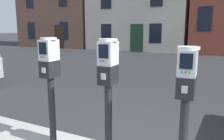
# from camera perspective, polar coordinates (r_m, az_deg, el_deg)

# --- Properties ---
(parking_meter_near_kerb) EXTENTS (0.22, 0.25, 1.50)m
(parking_meter_near_kerb) POSITION_cam_1_polar(r_m,az_deg,el_deg) (3.15, -15.34, -0.57)
(parking_meter_near_kerb) COLOR black
(parking_meter_near_kerb) RESTS_ON sidewalk_slab
(parking_meter_twin_adjacent) EXTENTS (0.22, 0.25, 1.50)m
(parking_meter_twin_adjacent) POSITION_cam_1_polar(r_m,az_deg,el_deg) (2.65, -0.97, -2.19)
(parking_meter_twin_adjacent) COLOR black
(parking_meter_twin_adjacent) RESTS_ON sidewalk_slab
(parking_meter_end_of_row) EXTENTS (0.22, 0.25, 1.44)m
(parking_meter_end_of_row) POSITION_cam_1_polar(r_m,az_deg,el_deg) (2.40, 18.12, -5.06)
(parking_meter_end_of_row) COLOR black
(parking_meter_end_of_row) RESTS_ON sidewalk_slab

